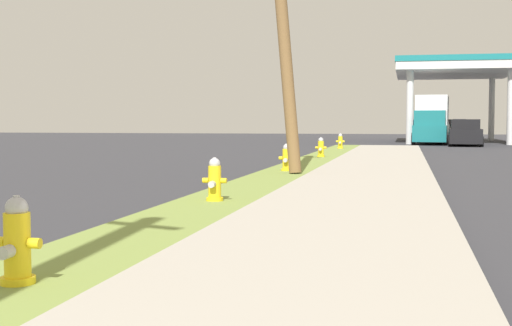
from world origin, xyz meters
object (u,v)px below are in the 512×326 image
(fire_hydrant_fourth, at_px, (321,148))
(truck_white_on_apron, at_px, (431,128))
(fire_hydrant_second, at_px, (215,182))
(car_navy_by_near_pump, at_px, (421,131))
(car_black_by_far_pump, at_px, (465,134))
(utility_pole_midground, at_px, (281,7))
(fire_hydrant_nearest, at_px, (17,245))
(fire_hydrant_third, at_px, (286,159))
(fire_hydrant_fifth, at_px, (340,142))
(truck_teal_at_forecourt, at_px, (432,121))

(fire_hydrant_fourth, height_order, truck_white_on_apron, truck_white_on_apron)
(truck_white_on_apron, bearing_deg, fire_hydrant_second, -96.42)
(fire_hydrant_fourth, distance_m, truck_white_on_apron, 30.98)
(car_navy_by_near_pump, height_order, car_black_by_far_pump, same)
(utility_pole_midground, bearing_deg, fire_hydrant_fourth, 89.45)
(fire_hydrant_nearest, bearing_deg, truck_white_on_apron, 84.36)
(fire_hydrant_second, height_order, utility_pole_midground, utility_pole_midground)
(fire_hydrant_third, bearing_deg, car_navy_by_near_pump, 83.03)
(fire_hydrant_fifth, xyz_separation_m, truck_teal_at_forecourt, (4.79, 11.64, 1.04))
(fire_hydrant_nearest, xyz_separation_m, truck_teal_at_forecourt, (4.79, 41.04, 1.04))
(fire_hydrant_third, xyz_separation_m, truck_white_on_apron, (5.12, 38.16, 0.47))
(fire_hydrant_nearest, bearing_deg, car_black_by_far_pump, 80.13)
(car_black_by_far_pump, bearing_deg, fire_hydrant_fifth, -127.70)
(fire_hydrant_second, bearing_deg, fire_hydrant_fifth, 89.97)
(utility_pole_midground, bearing_deg, truck_white_on_apron, 82.40)
(fire_hydrant_third, xyz_separation_m, fire_hydrant_fourth, (0.03, 7.61, 0.00))
(utility_pole_midground, relative_size, truck_teal_at_forecourt, 1.31)
(car_navy_by_near_pump, xyz_separation_m, truck_teal_at_forecourt, (0.53, -7.41, 0.77))
(fire_hydrant_fifth, bearing_deg, truck_teal_at_forecourt, 67.63)
(fire_hydrant_fourth, bearing_deg, utility_pole_midground, -90.55)
(fire_hydrant_fifth, height_order, car_navy_by_near_pump, car_navy_by_near_pump)
(utility_pole_midground, bearing_deg, car_black_by_far_pump, 75.07)
(fire_hydrant_third, distance_m, fire_hydrant_fourth, 7.61)
(truck_white_on_apron, bearing_deg, utility_pole_midground, -97.60)
(fire_hydrant_second, distance_m, utility_pole_midground, 7.85)
(fire_hydrant_nearest, distance_m, car_navy_by_near_pump, 48.63)
(fire_hydrant_nearest, relative_size, fire_hydrant_fifth, 1.00)
(car_navy_by_near_pump, bearing_deg, utility_pole_midground, -96.93)
(fire_hydrant_second, distance_m, truck_teal_at_forecourt, 35.16)
(truck_teal_at_forecourt, xyz_separation_m, truck_white_on_apron, (0.32, 10.67, -0.57))
(fire_hydrant_second, distance_m, car_navy_by_near_pump, 42.45)
(fire_hydrant_nearest, height_order, fire_hydrant_second, same)
(fire_hydrant_second, xyz_separation_m, utility_pole_midground, (-0.05, 6.74, 4.02))
(fire_hydrant_fourth, height_order, utility_pole_midground, utility_pole_midground)
(truck_white_on_apron, bearing_deg, fire_hydrant_nearest, -95.64)
(fire_hydrant_second, distance_m, fire_hydrant_fifth, 23.18)
(fire_hydrant_third, xyz_separation_m, car_navy_by_near_pump, (4.27, 34.90, 0.28))
(fire_hydrant_third, relative_size, truck_teal_at_forecourt, 0.11)
(fire_hydrant_fourth, height_order, car_black_by_far_pump, car_black_by_far_pump)
(truck_teal_at_forecourt, distance_m, truck_white_on_apron, 10.69)
(fire_hydrant_fourth, relative_size, car_navy_by_near_pump, 0.16)
(car_navy_by_near_pump, distance_m, truck_white_on_apron, 3.37)
(car_black_by_far_pump, bearing_deg, fire_hydrant_fourth, -111.41)
(truck_white_on_apron, bearing_deg, fire_hydrant_fifth, -102.90)
(utility_pole_midground, bearing_deg, fire_hydrant_third, 85.42)
(fire_hydrant_nearest, relative_size, fire_hydrant_fourth, 1.00)
(fire_hydrant_fifth, distance_m, truck_teal_at_forecourt, 12.63)
(truck_teal_at_forecourt, bearing_deg, fire_hydrant_fourth, -103.48)
(car_black_by_far_pump, height_order, truck_teal_at_forecourt, truck_teal_at_forecourt)
(truck_teal_at_forecourt, bearing_deg, fire_hydrant_nearest, -96.65)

